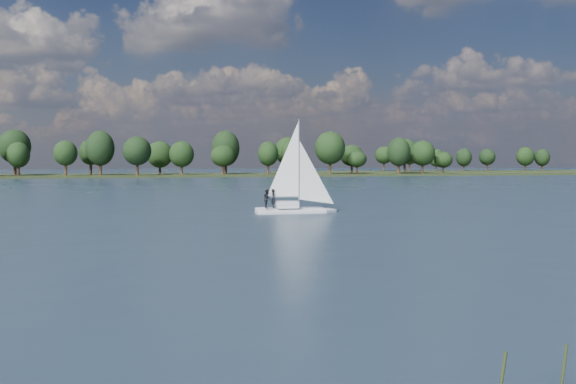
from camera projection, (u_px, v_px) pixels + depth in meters
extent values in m
plane|color=#233342|center=(241.00, 189.00, 119.97)|extent=(700.00, 700.00, 0.00)
cube|color=black|center=(179.00, 176.00, 227.74)|extent=(660.00, 40.00, 1.50)
cube|color=black|center=(495.00, 172.00, 316.82)|extent=(220.00, 30.00, 1.40)
cube|color=white|center=(292.00, 213.00, 64.82)|extent=(7.66, 2.58, 0.89)
cube|color=white|center=(292.00, 204.00, 64.77)|extent=(2.30, 1.47, 0.55)
cylinder|color=silver|center=(292.00, 163.00, 64.58)|extent=(0.13, 0.13, 8.87)
imported|color=black|center=(274.00, 198.00, 64.59)|extent=(0.59, 0.77, 1.91)
imported|color=black|center=(267.00, 199.00, 63.96)|extent=(0.86, 1.03, 1.91)
cylinder|color=#283316|center=(502.00, 384.00, 12.80)|extent=(3.20, 3.20, 1.66)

